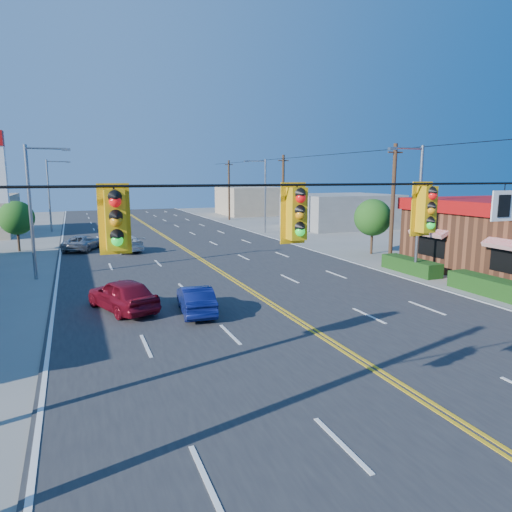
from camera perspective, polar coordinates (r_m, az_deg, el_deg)
name	(u,v)px	position (r m, az deg, el deg)	size (l,w,h in m)	color
ground	(450,419)	(13.43, 23.04, -18.25)	(160.00, 160.00, 0.00)	gray
road	(219,271)	(30.13, -4.71, -1.86)	(20.00, 120.00, 0.06)	#2D2D30
signal_span	(461,231)	(11.91, 24.22, 2.88)	(24.32, 0.34, 9.00)	#47301E
streetlight_se	(417,204)	(29.57, 19.44, 6.16)	(2.55, 0.25, 8.00)	gray
streetlight_ne	(264,192)	(50.15, 0.95, 8.03)	(2.55, 0.25, 8.00)	gray
streetlight_sw	(34,205)	(30.31, -26.03, 5.80)	(2.55, 0.25, 8.00)	gray
streetlight_nw	(51,191)	(56.26, -24.27, 7.37)	(2.55, 0.25, 8.00)	gray
utility_pole_near	(393,205)	(33.55, 16.71, 6.15)	(0.28, 0.28, 8.40)	#47301E
utility_pole_mid	(283,195)	(48.91, 3.40, 7.60)	(0.28, 0.28, 8.40)	#47301E
utility_pole_far	(229,190)	(65.63, -3.39, 8.19)	(0.28, 0.28, 8.40)	#47301E
tree_kfc_rear	(373,218)	(37.60, 14.38, 4.68)	(2.94, 2.94, 4.41)	#47301E
tree_west	(17,218)	(42.55, -27.75, 4.24)	(2.80, 2.80, 4.20)	#47301E
bld_east_mid	(341,211)	(57.28, 10.59, 5.58)	(12.00, 10.00, 4.00)	gray
bld_east_far	(253,201)	(75.55, -0.40, 6.91)	(10.00, 10.00, 4.40)	tan
car_magenta	(123,296)	(21.90, -16.34, -4.79)	(1.79, 4.44, 1.51)	maroon
car_blue	(196,301)	(20.84, -7.53, -5.56)	(1.34, 3.85, 1.27)	#0E1756
car_white	(122,244)	(39.14, -16.38, 1.46)	(1.91, 4.71, 1.37)	silver
car_silver	(82,243)	(40.82, -20.88, 1.48)	(2.11, 4.57, 1.27)	gray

